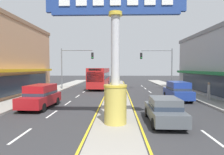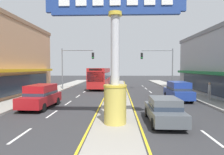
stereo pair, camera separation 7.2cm
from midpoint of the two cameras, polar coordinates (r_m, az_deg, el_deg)
median_strip at (r=22.47m, az=1.30°, el=-5.39°), size 2.47×52.00×0.14m
sidewalk_left at (r=22.56m, az=-23.11°, el=-5.53°), size 2.85×60.00×0.18m
sidewalk_right at (r=22.41m, az=25.79°, el=-5.64°), size 2.85×60.00×0.18m
lane_markings at (r=21.14m, az=1.27°, el=-6.09°), size 9.21×52.00×0.01m
district_sign at (r=10.83m, az=0.82°, el=7.55°), size 7.65×1.32×7.76m
traffic_light_left_side at (r=29.31m, az=-11.39°, el=4.64°), size 4.86×0.46×6.20m
traffic_light_right_side at (r=29.95m, az=13.94°, el=4.57°), size 4.86×0.46×6.20m
suv_near_right_lane at (r=20.66m, az=18.70°, el=-3.70°), size 2.00×4.61×1.90m
bus_far_right_lane at (r=31.99m, az=-3.73°, el=0.26°), size 2.74×11.25×3.26m
sedan_near_left_lane at (r=12.01m, az=14.95°, el=-9.19°), size 1.89×4.32×1.53m
suv_mid_left_lane at (r=16.93m, az=-20.41°, el=-5.13°), size 2.12×4.68×1.90m
pedestrian_far_side at (r=21.16m, az=26.55°, el=-3.29°), size 0.40×0.46×1.68m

